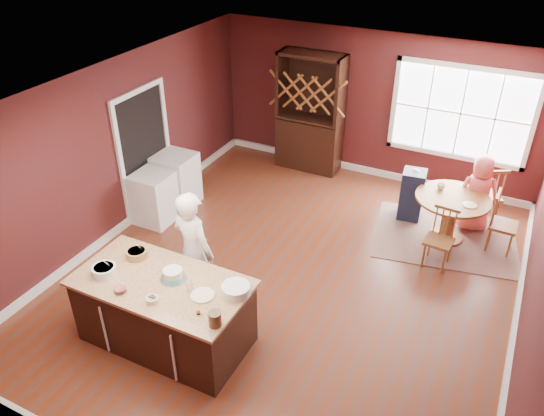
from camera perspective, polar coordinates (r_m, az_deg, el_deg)
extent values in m
plane|color=#632813|center=(7.73, 2.26, -7.11)|extent=(7.00, 7.00, 0.00)
plane|color=white|center=(6.39, 2.77, 12.06)|extent=(7.00, 7.00, 0.00)
plane|color=#451511|center=(9.97, 10.99, 10.65)|extent=(6.00, 0.00, 6.00)
plane|color=#451511|center=(4.71, -16.37, -18.11)|extent=(6.00, 0.00, 6.00)
plane|color=#451511|center=(8.49, -16.39, 6.07)|extent=(0.00, 7.00, 7.00)
plane|color=#451511|center=(6.56, 27.17, -4.54)|extent=(0.00, 7.00, 7.00)
cube|color=black|center=(6.62, -11.41, -11.12)|extent=(1.98, 1.00, 0.83)
cube|color=#E7BC80|center=(6.31, -11.87, -7.88)|extent=(2.06, 1.08, 0.04)
cylinder|color=brown|center=(8.89, 18.11, -2.95)|extent=(0.53, 0.53, 0.04)
cylinder|color=brown|center=(8.71, 18.48, -1.14)|extent=(0.19, 0.19, 0.67)
cylinder|color=brown|center=(8.52, 18.90, 0.98)|extent=(1.13, 1.13, 0.04)
imported|color=white|center=(6.80, -8.44, -4.61)|extent=(0.70, 0.53, 1.71)
cylinder|color=silver|center=(6.53, -17.60, -6.42)|extent=(0.28, 0.28, 0.11)
cylinder|color=olive|center=(6.71, -14.34, -4.78)|extent=(0.26, 0.26, 0.10)
cylinder|color=silver|center=(6.24, -16.02, -8.50)|extent=(0.14, 0.14, 0.05)
cylinder|color=beige|center=(6.03, -12.75, -9.56)|extent=(0.14, 0.14, 0.05)
cylinder|color=silver|center=(6.05, -8.87, -8.30)|extent=(0.08, 0.08, 0.16)
cylinder|color=beige|center=(6.02, -7.48, -9.29)|extent=(0.27, 0.27, 0.02)
cylinder|color=white|center=(5.98, -3.91, -8.76)|extent=(0.32, 0.32, 0.11)
cylinder|color=brown|center=(5.62, -6.17, -11.77)|extent=(0.14, 0.14, 0.17)
cube|color=brown|center=(8.89, 18.10, -3.02)|extent=(2.43, 2.04, 0.01)
imported|color=#F06264|center=(8.97, 21.28, 1.48)|extent=(0.72, 0.56, 1.29)
cylinder|color=beige|center=(8.38, 20.51, 0.31)|extent=(0.21, 0.21, 0.02)
imported|color=silver|center=(8.66, 17.71, 2.23)|extent=(0.15, 0.15, 0.09)
cube|color=#432010|center=(10.14, 4.13, 10.16)|extent=(1.23, 0.51, 2.25)
cube|color=white|center=(8.87, -12.60, 1.06)|extent=(0.60, 0.58, 0.86)
cube|color=white|center=(9.29, -10.24, 3.04)|extent=(0.64, 0.62, 0.92)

